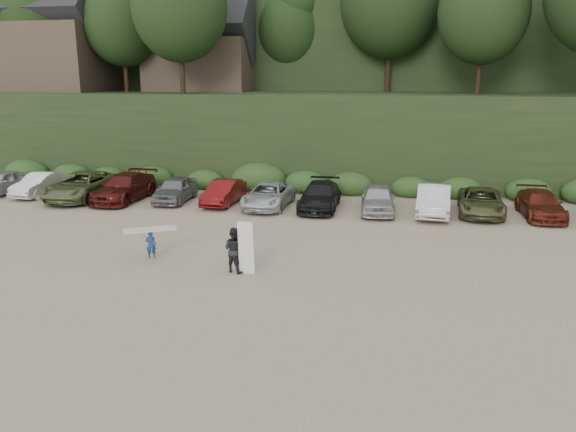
# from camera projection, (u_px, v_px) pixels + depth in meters

# --- Properties ---
(ground) EXTENTS (120.00, 120.00, 0.00)m
(ground) POSITION_uv_depth(u_px,v_px,m) (299.00, 269.00, 21.58)
(ground) COLOR tan
(ground) RESTS_ON ground
(hillside_backdrop) EXTENTS (90.00, 41.50, 28.00)m
(hillside_backdrop) POSITION_uv_depth(u_px,v_px,m) (362.00, 32.00, 53.11)
(hillside_backdrop) COLOR black
(hillside_backdrop) RESTS_ON ground
(parked_cars) EXTENTS (39.58, 5.97, 1.61)m
(parked_cars) POSITION_uv_depth(u_px,v_px,m) (280.00, 194.00, 31.50)
(parked_cars) COLOR #A4A5A9
(parked_cars) RESTS_ON ground
(child_surfer) EXTENTS (2.09, 1.54, 1.24)m
(child_surfer) POSITION_uv_depth(u_px,v_px,m) (150.00, 238.00, 22.63)
(child_surfer) COLOR navy
(child_surfer) RESTS_ON ground
(adult_surfer) EXTENTS (1.32, 0.91, 2.05)m
(adult_surfer) POSITION_uv_depth(u_px,v_px,m) (235.00, 250.00, 21.01)
(adult_surfer) COLOR black
(adult_surfer) RESTS_ON ground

